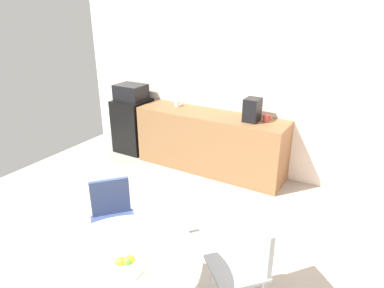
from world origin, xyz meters
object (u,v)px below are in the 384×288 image
object	(u,v)px
mini_fridge	(133,125)
mug_green	(177,103)
microwave	(131,92)
coffee_maker	(252,110)
fruit_bowl	(125,265)
chair_gray	(248,257)
round_table	(126,275)
mug_white	(266,118)
chair_navy	(112,212)

from	to	relation	value
mini_fridge	mug_green	xyz separation A→B (m)	(0.86, 0.09, 0.50)
microwave	coffee_maker	distance (m)	2.14
fruit_bowl	mug_green	xyz separation A→B (m)	(-1.55, 3.05, 0.16)
chair_gray	round_table	bearing A→B (deg)	-132.82
mini_fridge	mug_green	distance (m)	1.00
fruit_bowl	mug_white	distance (m)	3.05
microwave	coffee_maker	xyz separation A→B (m)	(2.14, 0.00, 0.03)
round_table	fruit_bowl	size ratio (longest dim) A/B	4.41
round_table	mini_fridge	bearing A→B (deg)	128.94
chair_navy	fruit_bowl	xyz separation A→B (m)	(0.80, -0.71, 0.26)
chair_navy	fruit_bowl	size ratio (longest dim) A/B	3.32
mini_fridge	round_table	xyz separation A→B (m)	(2.33, -2.89, 0.15)
coffee_maker	chair_navy	bearing A→B (deg)	-103.39
coffee_maker	mug_green	bearing A→B (deg)	175.86
microwave	chair_gray	size ratio (longest dim) A/B	0.58
round_table	chair_navy	xyz separation A→B (m)	(-0.73, 0.64, -0.08)
chair_navy	microwave	bearing A→B (deg)	125.52
fruit_bowl	mug_white	size ratio (longest dim) A/B	1.94
microwave	fruit_bowl	world-z (taller)	microwave
chair_gray	mug_green	distance (m)	3.14
mug_green	coffee_maker	size ratio (longest dim) A/B	0.40
microwave	chair_navy	distance (m)	2.81
microwave	chair_gray	distance (m)	3.74
fruit_bowl	coffee_maker	size ratio (longest dim) A/B	0.78
chair_gray	mug_white	bearing A→B (deg)	106.66
chair_navy	mug_green	bearing A→B (deg)	107.68
mini_fridge	round_table	world-z (taller)	mini_fridge
chair_gray	fruit_bowl	distance (m)	1.01
microwave	chair_gray	world-z (taller)	microwave
mini_fridge	chair_gray	world-z (taller)	mini_fridge
mini_fridge	microwave	size ratio (longest dim) A/B	1.89
mug_white	coffee_maker	size ratio (longest dim) A/B	0.40
microwave	chair_navy	xyz separation A→B (m)	(1.61, -2.25, -0.51)
chair_gray	coffee_maker	size ratio (longest dim) A/B	2.59
chair_gray	coffee_maker	bearing A→B (deg)	111.38
chair_gray	fruit_bowl	xyz separation A→B (m)	(-0.59, -0.78, 0.26)
round_table	mug_green	xyz separation A→B (m)	(-1.48, 2.98, 0.34)
microwave	round_table	xyz separation A→B (m)	(2.33, -2.89, -0.43)
round_table	chair_gray	world-z (taller)	chair_gray
microwave	mini_fridge	bearing A→B (deg)	0.00
coffee_maker	mug_white	bearing A→B (deg)	26.02
mug_green	microwave	bearing A→B (deg)	-173.84
microwave	chair_gray	bearing A→B (deg)	-36.03
round_table	chair_navy	bearing A→B (deg)	138.75
mini_fridge	mug_white	distance (m)	2.37
chair_navy	chair_gray	size ratio (longest dim) A/B	1.00
mini_fridge	fruit_bowl	distance (m)	3.83
round_table	mug_white	xyz separation A→B (m)	(-0.02, 2.97, 0.34)
coffee_maker	round_table	bearing A→B (deg)	-86.17
round_table	coffee_maker	xyz separation A→B (m)	(-0.19, 2.89, 0.46)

